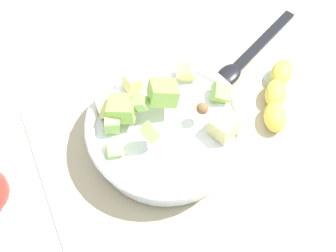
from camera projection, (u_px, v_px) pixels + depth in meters
ground_plane at (169, 144)px, 0.70m from camera, size 2.40×2.40×0.00m
placemat at (169, 143)px, 0.70m from camera, size 0.41×0.32×0.01m
salad_bowl at (167, 127)px, 0.67m from camera, size 0.25×0.25×0.11m
serving_spoon at (244, 59)px, 0.77m from camera, size 0.22×0.12×0.01m
banana_whole at (278, 94)px, 0.73m from camera, size 0.12×0.14×0.04m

